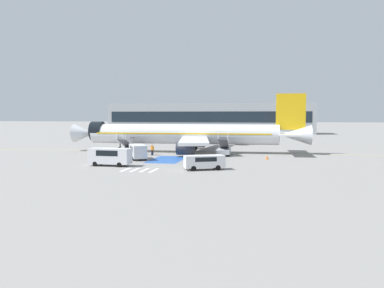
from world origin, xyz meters
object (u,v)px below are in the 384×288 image
ground_crew_2 (144,150)px  fuel_tanker (243,136)px  traffic_cone_1 (223,157)px  boarding_stairs_forward (126,148)px  service_van_1 (204,161)px  terminal_building (209,118)px  ground_crew_1 (153,149)px  service_van_2 (110,155)px  traffic_cone_0 (267,157)px  service_van_0 (138,151)px  airliner (187,134)px  boarding_stairs_aft (224,150)px  ground_crew_0 (152,149)px

ground_crew_2 → fuel_tanker: bearing=82.7°
traffic_cone_1 → fuel_tanker: bearing=87.6°
boarding_stairs_forward → service_van_1: (16.43, -16.32, 0.16)m
traffic_cone_1 → terminal_building: (-14.09, 82.81, 5.25)m
service_van_1 → terminal_building: (-12.95, 94.66, 4.43)m
ground_crew_1 → terminal_building: size_ratio=0.02×
service_van_2 → ground_crew_2: service_van_2 is taller
fuel_tanker → traffic_cone_0: bearing=-73.5°
fuel_tanker → ground_crew_1: 31.28m
service_van_0 → ground_crew_2: bearing=-109.3°
airliner → traffic_cone_1: (7.62, -9.14, -2.98)m
terminal_building → boarding_stairs_aft: bearing=-80.1°
fuel_tanker → traffic_cone_0: 31.33m
ground_crew_1 → service_van_0: bearing=-78.7°
terminal_building → fuel_tanker: bearing=-73.2°
ground_crew_1 → traffic_cone_1: size_ratio=2.93×
ground_crew_2 → traffic_cone_1: 14.28m
service_van_1 → ground_crew_0: ground_crew_0 is taller
boarding_stairs_forward → ground_crew_1: 5.17m
fuel_tanker → traffic_cone_1: 31.82m
traffic_cone_1 → traffic_cone_0: bearing=7.7°
fuel_tanker → service_van_2: size_ratio=1.89×
boarding_stairs_forward → service_van_0: 8.91m
service_van_1 → service_van_2: size_ratio=0.93×
fuel_tanker → ground_crew_0: size_ratio=5.71×
ground_crew_1 → service_van_1: bearing=-40.0°
service_van_1 → traffic_cone_0: service_van_1 is taller
boarding_stairs_aft → ground_crew_1: bearing=-175.4°
boarding_stairs_forward → fuel_tanker: bearing=53.3°
boarding_stairs_forward → fuel_tanker: size_ratio=0.50×
boarding_stairs_aft → terminal_building: terminal_building is taller
airliner → traffic_cone_0: (14.21, -8.25, -2.95)m
boarding_stairs_aft → airliner: bearing=148.1°
traffic_cone_0 → service_van_0: bearing=-168.5°
service_van_1 → service_van_2: bearing=61.8°
service_van_0 → airliner: bearing=-141.6°
service_van_0 → service_van_1: service_van_0 is taller
ground_crew_1 → traffic_cone_1: (12.45, -3.69, -0.64)m
fuel_tanker → ground_crew_2: (-15.19, -28.29, -0.93)m
fuel_tanker → traffic_cone_1: fuel_tanker is taller
ground_crew_0 → fuel_tanker: bearing=88.4°
service_van_0 → traffic_cone_1: service_van_0 is taller
boarding_stairs_forward → terminal_building: 78.55m
boarding_stairs_forward → ground_crew_2: size_ratio=3.33×
ground_crew_2 → traffic_cone_1: size_ratio=2.91×
ground_crew_0 → terminal_building: (-1.81, 80.03, 4.44)m
service_van_2 → ground_crew_1: (1.54, 14.39, -0.49)m
service_van_2 → traffic_cone_1: service_van_2 is taller
ground_crew_1 → terminal_building: terminal_building is taller
boarding_stairs_forward → ground_crew_0: size_ratio=2.84×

